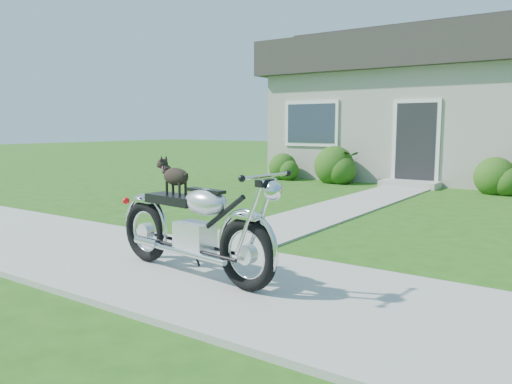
# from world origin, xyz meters

# --- Properties ---
(ground) EXTENTS (80.00, 80.00, 0.00)m
(ground) POSITION_xyz_m (0.00, 0.00, 0.00)
(ground) COLOR #235114
(ground) RESTS_ON ground
(sidewalk) EXTENTS (24.00, 2.20, 0.04)m
(sidewalk) POSITION_xyz_m (0.00, 0.00, 0.02)
(sidewalk) COLOR #9E9B93
(sidewalk) RESTS_ON ground
(walkway) EXTENTS (1.20, 8.00, 0.03)m
(walkway) POSITION_xyz_m (-1.50, 5.00, 0.01)
(walkway) COLOR #9E9B93
(walkway) RESTS_ON ground
(house) EXTENTS (12.60, 7.03, 4.50)m
(house) POSITION_xyz_m (-0.00, 11.99, 2.16)
(house) COLOR #A8A497
(house) RESTS_ON ground
(shrub_row) EXTENTS (10.57, 1.07, 1.07)m
(shrub_row) POSITION_xyz_m (-0.07, 8.50, 0.42)
(shrub_row) COLOR #284F14
(shrub_row) RESTS_ON ground
(potted_plant_left) EXTENTS (1.01, 0.97, 0.86)m
(potted_plant_left) POSITION_xyz_m (-3.23, 8.55, 0.43)
(potted_plant_left) COLOR #214E14
(potted_plant_left) RESTS_ON ground
(motorcycle_with_dog) EXTENTS (2.22, 0.62, 1.14)m
(motorcycle_with_dog) POSITION_xyz_m (-0.87, -0.14, 0.54)
(motorcycle_with_dog) COLOR black
(motorcycle_with_dog) RESTS_ON sidewalk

